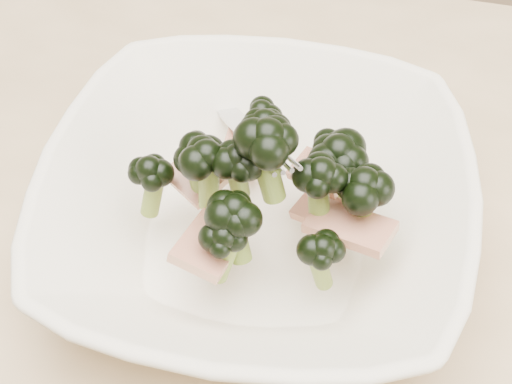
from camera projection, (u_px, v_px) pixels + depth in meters
dining_table at (179, 367)px, 0.55m from camera, size 1.20×0.80×0.75m
broccoli_dish at (257, 203)px, 0.48m from camera, size 0.31×0.31×0.13m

